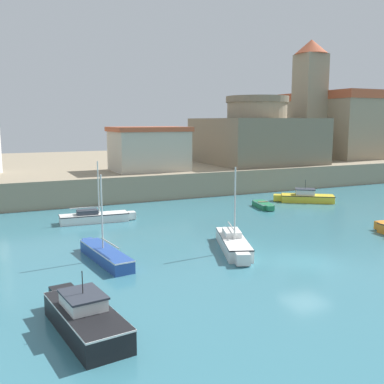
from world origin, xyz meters
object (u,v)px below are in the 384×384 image
object	(u,v)px
sailboat_white_1	(95,217)
motorboat_black_6	(84,317)
harbor_shed_near_wharf	(149,149)
church	(325,121)
dinghy_green_5	(263,205)
motorboat_yellow_0	(305,197)
fortress	(256,137)
sailboat_white_4	(233,243)
sailboat_blue_3	(105,254)

from	to	relation	value
sailboat_white_1	motorboat_black_6	xyz separation A→B (m)	(-4.72, -18.87, 0.17)
sailboat_white_1	harbor_shed_near_wharf	world-z (taller)	harbor_shed_near_wharf
sailboat_white_1	harbor_shed_near_wharf	size ratio (longest dim) A/B	0.74
church	dinghy_green_5	bearing A→B (deg)	-140.84
motorboat_yellow_0	fortress	xyz separation A→B (m)	(3.39, 14.52, 5.52)
sailboat_white_4	church	bearing A→B (deg)	42.21
sailboat_white_1	sailboat_white_4	xyz separation A→B (m)	(6.15, -11.64, 0.05)
harbor_shed_near_wharf	sailboat_white_4	bearing A→B (deg)	-96.42
sailboat_white_1	fortress	world-z (taller)	fortress
sailboat_blue_3	fortress	world-z (taller)	fortress
sailboat_white_1	fortress	distance (m)	29.35
fortress	dinghy_green_5	bearing A→B (deg)	-120.39
dinghy_green_5	harbor_shed_near_wharf	bearing A→B (deg)	119.30
sailboat_blue_3	motorboat_black_6	size ratio (longest dim) A/B	1.02
sailboat_white_4	motorboat_black_6	xyz separation A→B (m)	(-10.87, -7.24, 0.12)
sailboat_white_4	motorboat_yellow_0	bearing A→B (deg)	37.82
motorboat_yellow_0	dinghy_green_5	distance (m)	5.72
motorboat_black_6	harbor_shed_near_wharf	xyz separation A→B (m)	(13.50, 30.58, 4.48)
sailboat_white_1	sailboat_blue_3	distance (m)	10.62
dinghy_green_5	motorboat_yellow_0	bearing A→B (deg)	8.97
motorboat_black_6	sailboat_blue_3	bearing A→B (deg)	70.93
motorboat_yellow_0	church	xyz separation A→B (m)	(18.52, 18.79, 7.64)
motorboat_yellow_0	harbor_shed_near_wharf	bearing A→B (deg)	137.59
sailboat_white_1	sailboat_white_4	world-z (taller)	sailboat_white_4
church	harbor_shed_near_wharf	world-z (taller)	church
sailboat_white_4	motorboat_black_6	distance (m)	13.06
dinghy_green_5	church	distance (m)	32.14
motorboat_black_6	harbor_shed_near_wharf	world-z (taller)	harbor_shed_near_wharf
fortress	motorboat_yellow_0	bearing A→B (deg)	-103.15
sailboat_white_1	fortress	size ratio (longest dim) A/B	0.45
sailboat_blue_3	church	xyz separation A→B (m)	(41.72, 29.45, 7.73)
motorboat_yellow_0	motorboat_black_6	xyz separation A→B (m)	(-26.10, -19.06, 0.10)
motorboat_black_6	fortress	size ratio (longest dim) A/B	0.45
dinghy_green_5	harbor_shed_near_wharf	distance (m)	15.01
sailboat_white_4	dinghy_green_5	size ratio (longest dim) A/B	1.84
church	harbor_shed_near_wharf	distance (m)	32.12
sailboat_white_1	motorboat_black_6	distance (m)	19.46
motorboat_yellow_0	sailboat_white_4	xyz separation A→B (m)	(-15.23, -11.82, -0.02)
sailboat_blue_3	sailboat_white_4	bearing A→B (deg)	-8.37
sailboat_white_4	sailboat_white_1	bearing A→B (deg)	117.84
motorboat_yellow_0	dinghy_green_5	xyz separation A→B (m)	(-5.65, -0.89, -0.21)
sailboat_blue_3	church	distance (m)	51.65
sailboat_white_4	dinghy_green_5	bearing A→B (deg)	48.75
sailboat_blue_3	dinghy_green_5	bearing A→B (deg)	29.08
motorboat_yellow_0	church	world-z (taller)	church
sailboat_blue_3	sailboat_white_4	world-z (taller)	sailboat_white_4
motorboat_yellow_0	sailboat_white_1	xyz separation A→B (m)	(-21.38, -0.19, -0.06)
motorboat_yellow_0	sailboat_blue_3	world-z (taller)	sailboat_blue_3
sailboat_white_1	dinghy_green_5	bearing A→B (deg)	-2.56
motorboat_black_6	sailboat_white_1	bearing A→B (deg)	75.95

